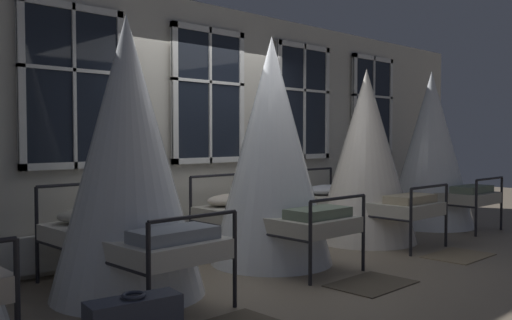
# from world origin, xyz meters

# --- Properties ---
(ground) EXTENTS (22.03, 22.03, 0.00)m
(ground) POSITION_xyz_m (0.00, 0.00, 0.00)
(ground) COLOR gray
(back_wall_with_windows) EXTENTS (12.01, 0.10, 3.03)m
(back_wall_with_windows) POSITION_xyz_m (0.00, 1.07, 1.52)
(back_wall_with_windows) COLOR beige
(back_wall_with_windows) RESTS_ON ground
(window_bank) EXTENTS (8.22, 0.10, 2.66)m
(window_bank) POSITION_xyz_m (-0.00, 0.95, 1.11)
(window_bank) COLOR black
(window_bank) RESTS_ON ground
(cot_second) EXTENTS (1.35, 1.91, 2.45)m
(cot_second) POSITION_xyz_m (-1.81, -0.12, 1.18)
(cot_second) COLOR black
(cot_second) RESTS_ON ground
(cot_third) EXTENTS (1.35, 1.92, 2.48)m
(cot_third) POSITION_xyz_m (-0.01, -0.12, 1.19)
(cot_third) COLOR black
(cot_third) RESTS_ON ground
(cot_fourth) EXTENTS (1.35, 1.92, 2.29)m
(cot_fourth) POSITION_xyz_m (1.80, -0.11, 1.10)
(cot_fourth) COLOR black
(cot_fourth) RESTS_ON ground
(cot_fifth) EXTENTS (1.35, 1.91, 2.40)m
(cot_fifth) POSITION_xyz_m (3.58, -0.08, 1.15)
(cot_fifth) COLOR black
(cot_fifth) RESTS_ON ground
(rug_third) EXTENTS (0.80, 0.56, 0.01)m
(rug_third) POSITION_xyz_m (0.00, -1.43, 0.01)
(rug_third) COLOR brown
(rug_third) RESTS_ON ground
(rug_fourth) EXTENTS (0.80, 0.56, 0.01)m
(rug_fourth) POSITION_xyz_m (1.77, -1.43, 0.01)
(rug_fourth) COLOR #8E7A5B
(rug_fourth) RESTS_ON ground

